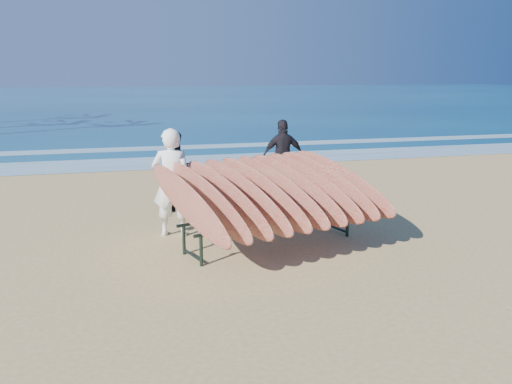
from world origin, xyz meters
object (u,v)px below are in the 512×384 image
at_px(person_white, 172,183).
at_px(person_dark_a, 176,172).
at_px(surfboard_rack, 270,192).
at_px(person_dark_b, 283,156).

height_order(person_white, person_dark_a, person_white).
relative_size(surfboard_rack, person_white, 1.97).
bearing_deg(person_dark_b, person_white, 45.20).
bearing_deg(person_dark_a, person_white, -137.74).
bearing_deg(person_dark_a, person_dark_b, -12.38).
distance_m(person_dark_a, person_dark_b, 3.14).
bearing_deg(person_dark_a, surfboard_rack, -102.12).
bearing_deg(surfboard_rack, person_dark_b, 52.71).
bearing_deg(person_dark_b, surfboard_rack, 70.30).
xyz_separation_m(person_dark_a, person_dark_b, (2.81, 1.39, 0.02)).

